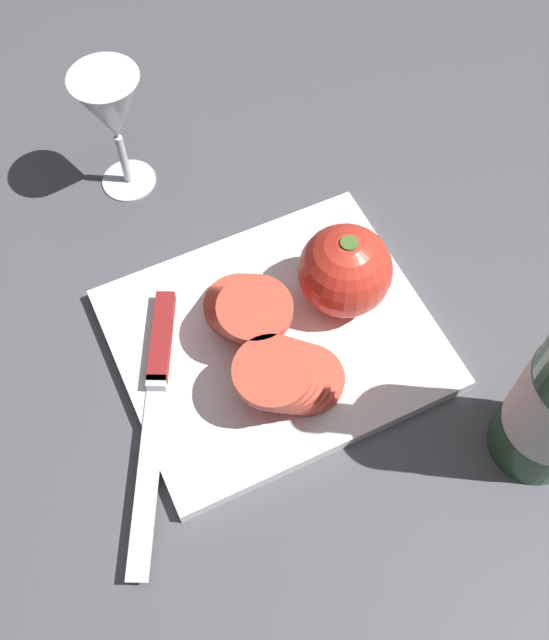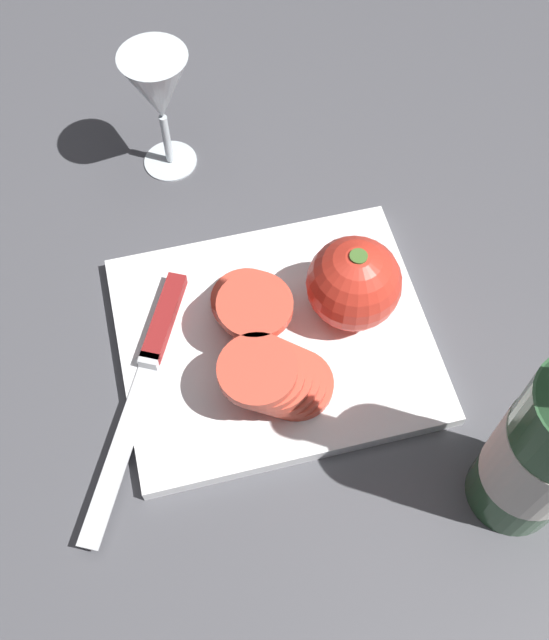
{
  "view_description": "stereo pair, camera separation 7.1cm",
  "coord_description": "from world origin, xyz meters",
  "px_view_note": "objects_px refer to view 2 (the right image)",
  "views": [
    {
      "loc": [
        0.18,
        0.29,
        0.66
      ],
      "look_at": [
        0.03,
        -0.03,
        0.05
      ],
      "focal_mm": 42.0,
      "sensor_mm": 36.0,
      "label": 1
    },
    {
      "loc": [
        0.11,
        0.31,
        0.66
      ],
      "look_at": [
        0.03,
        -0.03,
        0.05
      ],
      "focal_mm": 42.0,
      "sensor_mm": 36.0,
      "label": 2
    }
  ],
  "objects_px": {
    "whole_tomato": "(354,283)",
    "wine_glass": "(158,92)",
    "tomato_slice_stack_near": "(250,303)",
    "knife": "(155,346)",
    "tomato_slice_stack_far": "(277,377)"
  },
  "relations": [
    {
      "from": "tomato_slice_stack_far",
      "to": "tomato_slice_stack_near",
      "type": "bearing_deg",
      "value": -85.9
    },
    {
      "from": "knife",
      "to": "tomato_slice_stack_far",
      "type": "relative_size",
      "value": 2.37
    },
    {
      "from": "knife",
      "to": "tomato_slice_stack_far",
      "type": "bearing_deg",
      "value": 82.1
    },
    {
      "from": "knife",
      "to": "whole_tomato",
      "type": "bearing_deg",
      "value": 116.3
    },
    {
      "from": "tomato_slice_stack_far",
      "to": "wine_glass",
      "type": "bearing_deg",
      "value": -81.34
    },
    {
      "from": "wine_glass",
      "to": "tomato_slice_stack_near",
      "type": "height_order",
      "value": "wine_glass"
    },
    {
      "from": "tomato_slice_stack_near",
      "to": "knife",
      "type": "bearing_deg",
      "value": 6.8
    },
    {
      "from": "wine_glass",
      "to": "whole_tomato",
      "type": "xyz_separation_m",
      "value": [
        -0.14,
        0.25,
        -0.04
      ]
    },
    {
      "from": "wine_glass",
      "to": "knife",
      "type": "xyz_separation_m",
      "value": [
        0.06,
        0.25,
        -0.08
      ]
    },
    {
      "from": "tomato_slice_stack_near",
      "to": "whole_tomato",
      "type": "bearing_deg",
      "value": 172.87
    },
    {
      "from": "whole_tomato",
      "to": "knife",
      "type": "distance_m",
      "value": 0.2
    },
    {
      "from": "tomato_slice_stack_far",
      "to": "whole_tomato",
      "type": "bearing_deg",
      "value": -142.68
    },
    {
      "from": "whole_tomato",
      "to": "wine_glass",
      "type": "bearing_deg",
      "value": -60.32
    },
    {
      "from": "whole_tomato",
      "to": "tomato_slice_stack_far",
      "type": "xyz_separation_m",
      "value": [
        0.09,
        0.07,
        -0.02
      ]
    },
    {
      "from": "whole_tomato",
      "to": "knife",
      "type": "bearing_deg",
      "value": -0.19
    }
  ]
}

